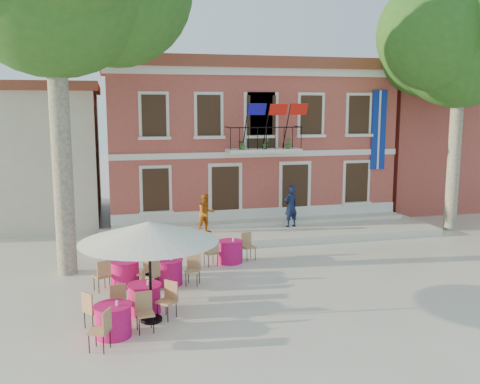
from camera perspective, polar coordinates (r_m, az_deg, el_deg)
name	(u,v)px	position (r m, az deg, el deg)	size (l,w,h in m)	color
ground	(252,270)	(17.88, 1.28, -8.36)	(90.00, 90.00, 0.00)	beige
main_building	(239,138)	(27.27, -0.08, 5.77)	(13.50, 9.59, 7.50)	#C24746
neighbor_west	(0,152)	(28.01, -24.18, 3.91)	(9.40, 9.40, 6.40)	beige
neighbor_east	(436,144)	(33.15, 20.14, 4.84)	(9.40, 9.40, 6.40)	#C24746
terrace	(271,233)	(22.45, 3.31, -4.34)	(14.00, 3.40, 0.30)	silver
plane_tree_east	(461,43)	(24.93, 22.53, 14.49)	(5.50, 5.50, 10.80)	#A59E84
patio_umbrella	(149,232)	(13.39, -9.69, -4.23)	(3.46, 3.46, 2.57)	black
pedestrian_navy	(291,206)	(22.74, 5.45, -1.52)	(0.65, 0.43, 1.78)	#101A37
pedestrian_orange	(206,213)	(21.65, -3.63, -2.30)	(0.77, 0.60, 1.58)	#C06216
cafe_table_0	(125,272)	(16.68, -12.17, -8.32)	(1.86, 1.70, 0.95)	#E2157A
cafe_table_1	(144,297)	(14.49, -10.16, -10.97)	(1.80, 1.81, 0.95)	#E2157A
cafe_table_2	(113,319)	(13.24, -13.38, -13.04)	(1.71, 1.86, 0.95)	#E2157A
cafe_table_3	(168,270)	(16.59, -7.64, -8.29)	(1.85, 1.74, 0.95)	#E2157A
cafe_table_4	(230,251)	(18.64, -1.06, -6.28)	(1.96, 0.92, 0.95)	#E2157A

